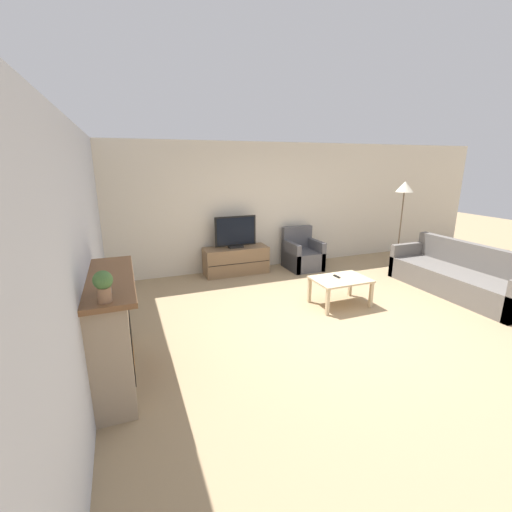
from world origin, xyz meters
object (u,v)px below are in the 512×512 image
fireplace (112,329)px  remote (337,276)px  armchair (302,255)px  potted_plant (103,284)px  coffee_table (340,282)px  mantel_vase_left (105,284)px  couch (460,278)px  tv (236,233)px  tv_stand (236,260)px  floor_lamp (404,192)px

fireplace → remote: bearing=14.8°
armchair → remote: size_ratio=5.95×
potted_plant → coffee_table: bearing=23.6°
mantel_vase_left → couch: size_ratio=0.08×
mantel_vase_left → fireplace: bearing=92.0°
potted_plant → tv: size_ratio=0.31×
tv_stand → tv: bearing=-90.0°
tv → floor_lamp: size_ratio=0.46×
mantel_vase_left → coffee_table: bearing=20.8°
mantel_vase_left → tv_stand: (2.34, 3.49, -0.97)m
potted_plant → armchair: size_ratio=0.30×
fireplace → armchair: size_ratio=1.77×
coffee_table → couch: bearing=-8.1°
coffee_table → floor_lamp: bearing=28.0°
mantel_vase_left → couch: (5.73, 0.96, -0.97)m
mantel_vase_left → potted_plant: bearing=-90.0°
tv → floor_lamp: floor_lamp is taller
fireplace → mantel_vase_left: size_ratio=8.30×
coffee_table → couch: (2.31, -0.33, -0.11)m
armchair → floor_lamp: size_ratio=0.47×
potted_plant → couch: size_ratio=0.11×
potted_plant → floor_lamp: floor_lamp is taller
tv → armchair: (1.48, -0.17, -0.59)m
mantel_vase_left → armchair: (3.82, 3.33, -0.96)m
fireplace → mantel_vase_left: 0.82m
coffee_table → floor_lamp: floor_lamp is taller
mantel_vase_left → tv: size_ratio=0.22×
mantel_vase_left → couch: mantel_vase_left is taller
tv_stand → armchair: size_ratio=1.49×
fireplace → coffee_table: (3.43, 0.81, -0.19)m
tv → floor_lamp: (3.45, -0.94, 0.79)m
armchair → couch: size_ratio=0.37×
tv_stand → floor_lamp: 3.83m
tv → remote: (1.05, -2.11, -0.41)m
remote → floor_lamp: 2.92m
tv_stand → floor_lamp: (3.45, -0.94, 1.39)m
remote → couch: (2.33, -0.41, -0.18)m
tv → remote: tv is taller
tv → coffee_table: 2.49m
mantel_vase_left → couch: bearing=9.6°
tv_stand → remote: bearing=-63.5°
remote → couch: bearing=-12.0°
tv_stand → armchair: (1.48, -0.17, 0.01)m
coffee_table → floor_lamp: size_ratio=0.47×
fireplace → tv: tv is taller
floor_lamp → armchair: bearing=158.5°
coffee_table → armchair: bearing=78.6°
tv → potted_plant: bearing=-122.3°
potted_plant → remote: (3.39, 1.58, -0.85)m
potted_plant → tv_stand: size_ratio=0.20×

